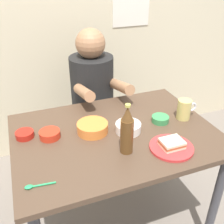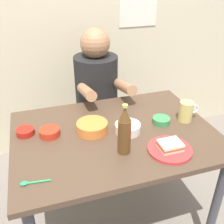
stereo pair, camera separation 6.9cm
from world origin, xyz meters
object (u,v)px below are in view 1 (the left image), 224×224
(stool, at_px, (94,130))
(person_seated, at_px, (92,84))
(sandwich, at_px, (172,143))
(rice_bowl_white, at_px, (128,127))
(dining_table, at_px, (115,146))
(plate_orange, at_px, (171,147))
(beer_mug, at_px, (184,109))
(beer_bottle, at_px, (127,131))

(stool, distance_m, person_seated, 0.42)
(sandwich, distance_m, rice_bowl_white, 0.26)
(dining_table, distance_m, person_seated, 0.63)
(plate_orange, relative_size, beer_mug, 1.75)
(beer_bottle, bearing_deg, stool, 84.93)
(plate_orange, distance_m, rice_bowl_white, 0.26)
(stool, height_order, person_seated, person_seated)
(dining_table, height_order, stool, dining_table)
(plate_orange, bearing_deg, beer_mug, 45.65)
(dining_table, bearing_deg, beer_bottle, -93.39)
(beer_mug, bearing_deg, rice_bowl_white, -178.02)
(plate_orange, relative_size, beer_bottle, 0.84)
(dining_table, height_order, sandwich, sandwich)
(sandwich, relative_size, rice_bowl_white, 0.79)
(person_seated, bearing_deg, dining_table, -95.63)
(stool, bearing_deg, plate_orange, -80.40)
(plate_orange, xyz_separation_m, rice_bowl_white, (-0.14, 0.22, 0.02))
(stool, relative_size, person_seated, 0.63)
(sandwich, height_order, rice_bowl_white, same)
(sandwich, bearing_deg, person_seated, 99.73)
(person_seated, xyz_separation_m, plate_orange, (0.15, -0.86, -0.02))
(person_seated, height_order, plate_orange, person_seated)
(beer_mug, bearing_deg, beer_bottle, -159.11)
(person_seated, bearing_deg, rice_bowl_white, -89.31)
(stool, xyz_separation_m, person_seated, (0.00, -0.01, 0.42))
(rice_bowl_white, bearing_deg, beer_mug, 1.98)
(sandwich, bearing_deg, dining_table, 131.14)
(sandwich, relative_size, beer_mug, 0.87)
(dining_table, bearing_deg, sandwich, -48.86)
(stool, xyz_separation_m, plate_orange, (0.15, -0.87, 0.40))
(plate_orange, height_order, sandwich, sandwich)
(rice_bowl_white, bearing_deg, person_seated, 90.69)
(sandwich, bearing_deg, plate_orange, -63.43)
(person_seated, height_order, beer_bottle, person_seated)
(dining_table, bearing_deg, rice_bowl_white, -15.40)
(stool, distance_m, beer_mug, 0.87)
(sandwich, distance_m, beer_mug, 0.33)
(person_seated, height_order, beer_mug, person_seated)
(person_seated, xyz_separation_m, beer_bottle, (-0.07, -0.79, 0.09))
(dining_table, height_order, person_seated, person_seated)
(person_seated, bearing_deg, beer_bottle, -95.14)
(dining_table, relative_size, beer_bottle, 4.20)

